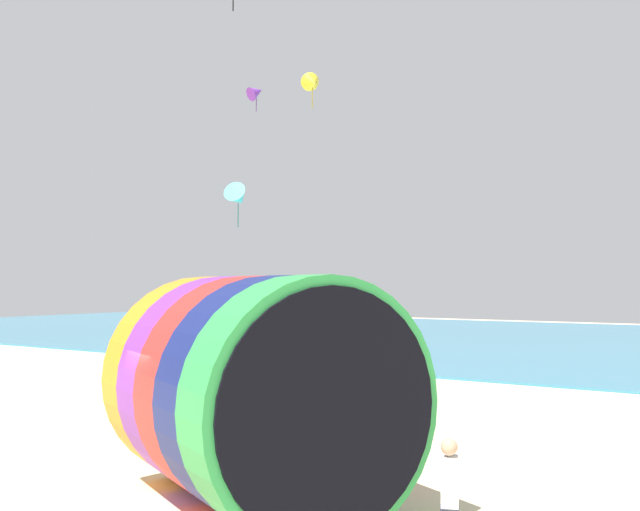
% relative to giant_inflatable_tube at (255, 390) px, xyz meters
% --- Properties ---
extents(ground_plane, '(120.00, 120.00, 0.00)m').
position_rel_giant_inflatable_tube_xyz_m(ground_plane, '(-0.63, -0.32, -1.86)').
color(ground_plane, beige).
extents(sea, '(120.00, 40.00, 0.10)m').
position_rel_giant_inflatable_tube_xyz_m(sea, '(-0.63, 35.87, -1.81)').
color(sea, teal).
rests_on(sea, ground).
extents(giant_inflatable_tube, '(5.91, 5.44, 3.73)m').
position_rel_giant_inflatable_tube_xyz_m(giant_inflatable_tube, '(0.00, 0.00, 0.00)').
color(giant_inflatable_tube, orange).
rests_on(giant_inflatable_tube, ground).
extents(kite_handler, '(0.34, 0.42, 1.63)m').
position_rel_giant_inflatable_tube_xyz_m(kite_handler, '(3.66, -0.70, -1.03)').
color(kite_handler, '#383D56').
rests_on(kite_handler, ground).
extents(kite_cyan_delta, '(0.99, 1.15, 1.49)m').
position_rel_giant_inflatable_tube_xyz_m(kite_cyan_delta, '(-7.78, 9.09, 4.59)').
color(kite_cyan_delta, '#2DB2C6').
extents(kite_yellow_delta, '(1.04, 1.02, 1.28)m').
position_rel_giant_inflatable_tube_xyz_m(kite_yellow_delta, '(-5.95, 10.78, 8.57)').
color(kite_yellow_delta, yellow).
extents(kite_purple_delta, '(0.88, 1.00, 1.26)m').
position_rel_giant_inflatable_tube_xyz_m(kite_purple_delta, '(-11.57, 14.93, 10.02)').
color(kite_purple_delta, purple).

